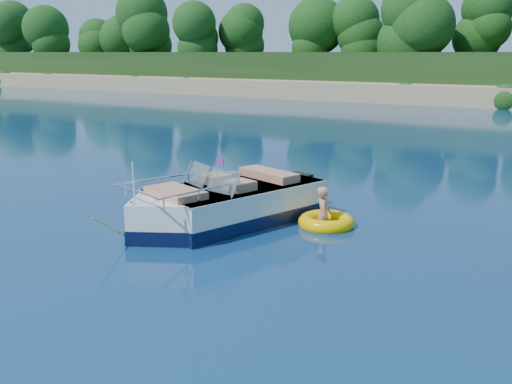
% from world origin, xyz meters
% --- Properties ---
extents(ground, '(160.00, 160.00, 0.00)m').
position_xyz_m(ground, '(0.00, 0.00, 0.00)').
color(ground, '#091D42').
rests_on(ground, ground).
extents(motorboat, '(3.33, 5.89, 2.03)m').
position_xyz_m(motorboat, '(-1.13, 0.69, 0.39)').
color(motorboat, white).
rests_on(motorboat, ground).
extents(tow_tube, '(1.37, 1.37, 0.35)m').
position_xyz_m(tow_tube, '(1.07, 1.79, 0.09)').
color(tow_tube, '#FFC400').
rests_on(tow_tube, ground).
extents(boy, '(0.67, 0.85, 1.52)m').
position_xyz_m(boy, '(0.97, 1.82, 0.00)').
color(boy, tan).
rests_on(boy, ground).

